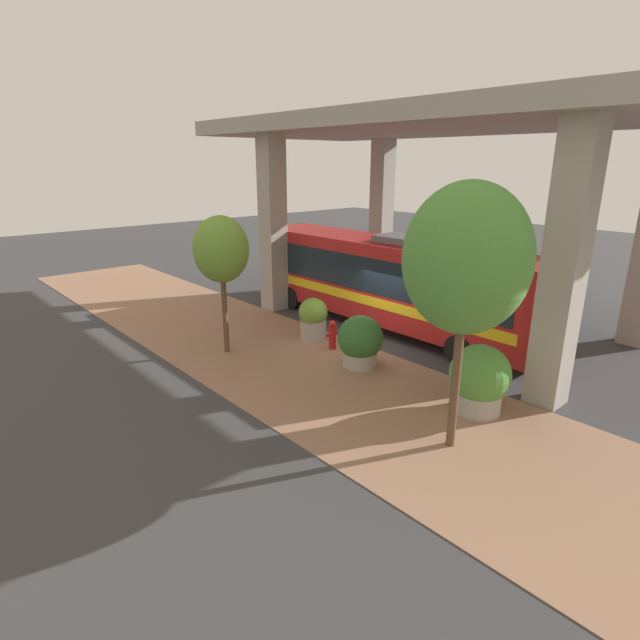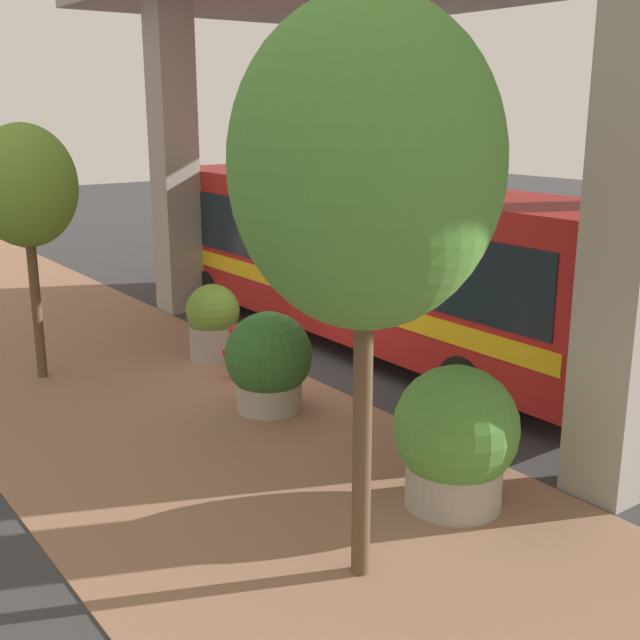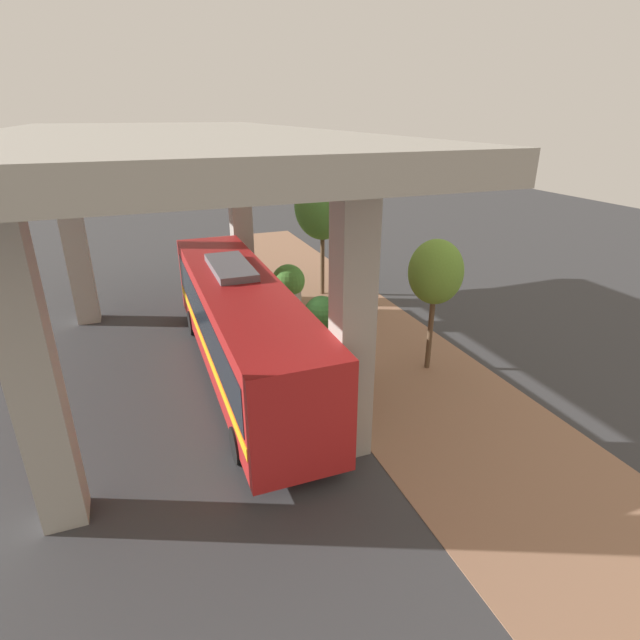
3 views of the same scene
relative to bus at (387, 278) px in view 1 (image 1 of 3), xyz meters
name	(u,v)px [view 1 (image 1 of 3)]	position (x,y,z in m)	size (l,w,h in m)	color
ground_plane	(368,347)	(-2.23, -1.12, -2.00)	(80.00, 80.00, 0.00)	#38383A
sidewalk_strip	(304,368)	(-5.23, -1.12, -1.99)	(6.00, 40.00, 0.02)	#936B51
overpass	(448,142)	(1.77, -1.12, 5.03)	(9.40, 20.37, 8.03)	#9E998E
bus	(387,278)	(0.00, 0.00, 0.00)	(2.68, 12.90, 3.69)	#B21E1E
fire_hydrant	(332,335)	(-3.35, -0.44, -1.47)	(0.53, 0.26, 1.06)	#B21919
planter_front	(479,379)	(-3.64, -6.35, -1.08)	(1.58, 1.58, 1.86)	#9E998E
planter_middle	(313,318)	(-3.10, 0.86, -1.21)	(1.07, 1.07, 1.56)	#9E998E
planter_back	(360,341)	(-3.71, -2.14, -1.16)	(1.46, 1.46, 1.69)	#9E998E
street_tree_near	(221,250)	(-6.25, 1.82, 1.57)	(1.83, 1.83, 4.70)	brown
street_tree_far	(467,260)	(-5.57, -6.85, 2.39)	(2.67, 2.67, 6.01)	brown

